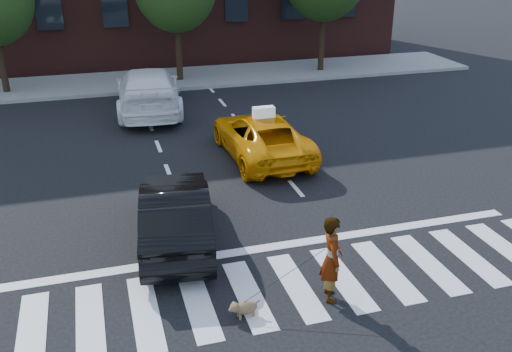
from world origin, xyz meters
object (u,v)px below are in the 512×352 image
at_px(white_suv, 148,90).
at_px(woman, 332,259).
at_px(black_sedan, 175,213).
at_px(dog, 243,308).
at_px(taxi, 262,136).

xyz_separation_m(white_suv, woman, (1.89, -13.35, 0.03)).
height_order(black_sedan, white_suv, white_suv).
relative_size(woman, dog, 2.84).
relative_size(taxi, white_suv, 0.83).
bearing_deg(woman, dog, 105.59).
bearing_deg(white_suv, taxi, 120.50).
xyz_separation_m(taxi, white_suv, (-2.80, 5.83, 0.18)).
distance_m(black_sedan, dog, 3.26).
relative_size(taxi, woman, 2.77).
bearing_deg(dog, black_sedan, 98.37).
bearing_deg(black_sedan, woman, 137.13).
distance_m(taxi, dog, 8.11).
distance_m(white_suv, dog, 13.49).
height_order(taxi, woman, woman).
relative_size(taxi, dog, 7.87).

